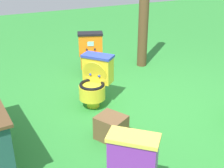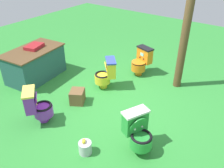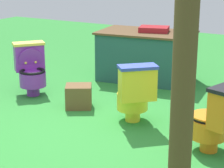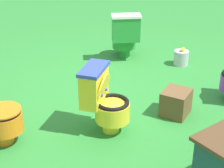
% 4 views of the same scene
% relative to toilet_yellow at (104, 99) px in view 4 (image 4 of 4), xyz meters
% --- Properties ---
extents(ground, '(14.00, 14.00, 0.00)m').
position_rel_toilet_yellow_xyz_m(ground, '(-0.46, -0.63, -0.37)').
color(ground, '#2D8433').
extents(toilet_yellow, '(0.63, 0.63, 0.73)m').
position_rel_toilet_yellow_xyz_m(toilet_yellow, '(0.00, 0.00, 0.00)').
color(toilet_yellow, yellow).
rests_on(toilet_yellow, ground).
extents(toilet_green, '(0.57, 0.61, 0.73)m').
position_rel_toilet_yellow_xyz_m(toilet_green, '(-1.27, -1.62, 0.00)').
color(toilet_green, green).
rests_on(toilet_green, ground).
extents(small_crate, '(0.43, 0.42, 0.30)m').
position_rel_toilet_yellow_xyz_m(small_crate, '(-0.87, 0.13, -0.22)').
color(small_crate, brown).
rests_on(small_crate, ground).
extents(lemon_bucket, '(0.22, 0.22, 0.28)m').
position_rel_toilet_yellow_xyz_m(lemon_bucket, '(-1.86, -0.97, -0.26)').
color(lemon_bucket, '#B7B7BF').
rests_on(lemon_bucket, ground).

